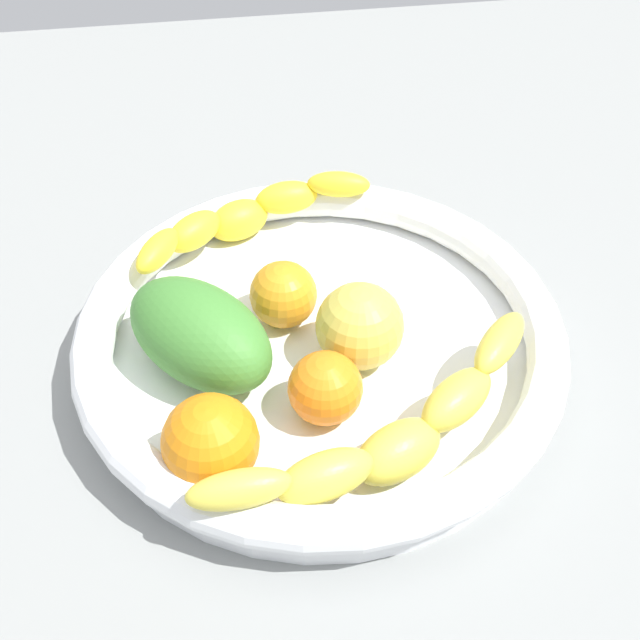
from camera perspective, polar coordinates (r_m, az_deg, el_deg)
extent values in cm
cube|color=gray|center=(68.51, 0.00, -3.77)|extent=(120.00, 120.00, 3.00)
cylinder|color=white|center=(66.73, 0.00, -2.39)|extent=(34.46, 34.46, 1.81)
torus|color=white|center=(64.97, 0.00, -0.92)|extent=(36.61, 36.61, 3.07)
ellipsoid|color=yellow|center=(75.38, 1.22, 8.85)|extent=(3.26, 5.71, 2.20)
ellipsoid|color=yellow|center=(75.75, -2.18, 7.99)|extent=(3.32, 5.63, 2.79)
ellipsoid|color=yellow|center=(75.30, -5.34, 6.50)|extent=(5.25, 6.28, 3.38)
ellipsoid|color=yellow|center=(72.76, -8.22, 5.75)|extent=(5.64, 5.88, 2.79)
ellipsoid|color=yellow|center=(69.56, -10.55, 4.46)|extent=(5.74, 4.65, 2.20)
ellipsoid|color=#E1CF46|center=(53.46, -5.30, -10.92)|extent=(2.91, 6.71, 2.42)
ellipsoid|color=#E1CF46|center=(55.07, 0.34, -10.13)|extent=(4.72, 7.13, 3.07)
ellipsoid|color=#E1CF46|center=(57.70, 5.09, -8.53)|extent=(6.28, 7.52, 3.73)
ellipsoid|color=#E1CF46|center=(59.59, 8.91, -5.14)|extent=(6.46, 7.04, 3.07)
ellipsoid|color=#E1CF46|center=(62.26, 11.63, -1.47)|extent=(6.54, 6.10, 2.42)
sphere|color=orange|center=(66.59, -2.41, 1.68)|extent=(5.20, 5.20, 5.20)
sphere|color=orange|center=(59.92, 0.35, -4.47)|extent=(5.22, 5.22, 5.22)
sphere|color=orange|center=(56.73, -7.15, -7.89)|extent=(6.36, 6.36, 6.36)
ellipsoid|color=#438634|center=(62.93, -7.85, -0.92)|extent=(14.25, 13.76, 6.81)
sphere|color=#DAC64D|center=(63.22, 2.61, -0.40)|extent=(6.48, 6.48, 6.48)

